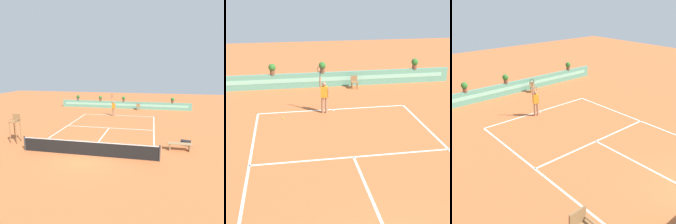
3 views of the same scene
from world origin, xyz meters
TOP-DOWN VIEW (x-y plane):
  - ground_plane at (0.00, 6.00)m, footprint 60.00×60.00m
  - court_lines at (0.00, 6.72)m, footprint 8.32×11.94m
  - back_wall_barrier at (0.00, 16.39)m, footprint 18.00×0.21m
  - ball_kid_chair at (2.02, 15.66)m, footprint 0.44×0.44m
  - tennis_player at (-0.55, 11.46)m, footprint 0.61×0.29m
  - tennis_ball_near_baseline at (-2.78, 11.01)m, footprint 0.07×0.07m
  - potted_plant_far_right at (6.50, 16.39)m, footprint 0.48×0.48m
  - potted_plant_left at (-3.36, 16.39)m, footprint 0.48×0.48m
  - potted_plant_centre at (-0.04, 16.39)m, footprint 0.48×0.48m

SIDE VIEW (x-z plane):
  - ground_plane at x=0.00m, z-range 0.00..0.00m
  - court_lines at x=0.00m, z-range 0.00..0.01m
  - tennis_ball_near_baseline at x=-2.78m, z-range 0.00..0.07m
  - ball_kid_chair at x=2.02m, z-range 0.05..0.90m
  - back_wall_barrier at x=0.00m, z-range 0.00..1.00m
  - tennis_player at x=-0.55m, z-range -0.24..2.34m
  - potted_plant_far_right at x=6.50m, z-range 1.05..1.78m
  - potted_plant_left at x=-3.36m, z-range 1.05..1.78m
  - potted_plant_centre at x=-0.04m, z-range 1.05..1.78m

